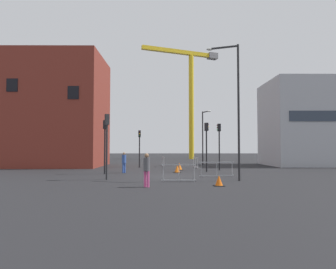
% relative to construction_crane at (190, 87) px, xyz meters
% --- Properties ---
extents(ground, '(160.00, 160.00, 0.00)m').
position_rel_construction_crane_xyz_m(ground, '(-4.15, -31.88, -13.13)').
color(ground, black).
extents(brick_building, '(10.01, 8.56, 12.20)m').
position_rel_construction_crane_xyz_m(brick_building, '(-16.45, -20.35, -7.03)').
color(brick_building, maroon).
rests_on(brick_building, ground).
extents(office_block, '(11.56, 7.88, 9.81)m').
position_rel_construction_crane_xyz_m(office_block, '(13.34, -18.98, -8.22)').
color(office_block, '#A8AAB2').
rests_on(office_block, ground).
extents(construction_crane, '(14.07, 6.18, 19.82)m').
position_rel_construction_crane_xyz_m(construction_crane, '(0.00, 0.00, 0.00)').
color(construction_crane, yellow).
rests_on(construction_crane, ground).
extents(streetlamp_tall, '(2.03, 0.80, 8.73)m').
position_rel_construction_crane_xyz_m(streetlamp_tall, '(0.09, -34.74, -8.03)').
color(streetlamp_tall, '#232326').
rests_on(streetlamp_tall, ground).
extents(streetlamp_short, '(0.90, 1.51, 6.40)m').
position_rel_construction_crane_xyz_m(streetlamp_short, '(0.15, -18.26, -9.31)').
color(streetlamp_short, black).
rests_on(streetlamp_short, ground).
extents(traffic_light_crosswalk, '(0.38, 0.26, 4.27)m').
position_rel_construction_crane_xyz_m(traffic_light_crosswalk, '(-9.19, -29.95, -10.28)').
color(traffic_light_crosswalk, black).
rests_on(traffic_light_crosswalk, ground).
extents(traffic_light_far, '(0.28, 0.38, 3.87)m').
position_rel_construction_crane_xyz_m(traffic_light_far, '(-7.11, -22.53, -10.52)').
color(traffic_light_far, black).
rests_on(traffic_light_far, ground).
extents(traffic_light_island, '(0.35, 0.39, 4.29)m').
position_rel_construction_crane_xyz_m(traffic_light_island, '(-8.20, -34.16, -10.26)').
color(traffic_light_island, '#232326').
rests_on(traffic_light_island, ground).
extents(traffic_light_median, '(0.37, 0.24, 4.28)m').
position_rel_construction_crane_xyz_m(traffic_light_median, '(0.57, -26.29, -10.27)').
color(traffic_light_median, black).
rests_on(traffic_light_median, ground).
extents(traffic_light_corner, '(0.39, 0.30, 4.23)m').
position_rel_construction_crane_xyz_m(traffic_light_corner, '(-0.82, -27.96, -10.30)').
color(traffic_light_corner, black).
rests_on(traffic_light_corner, ground).
extents(pedestrian_walking, '(0.34, 0.34, 1.80)m').
position_rel_construction_crane_xyz_m(pedestrian_walking, '(-5.34, -37.75, -12.08)').
color(pedestrian_walking, '#D14C8C').
rests_on(pedestrian_walking, ground).
extents(pedestrian_waiting, '(0.34, 0.34, 1.70)m').
position_rel_construction_crane_xyz_m(pedestrian_waiting, '(-7.79, -29.03, -12.14)').
color(pedestrian_waiting, '#33519E').
rests_on(pedestrian_waiting, ground).
extents(safety_barrier_mid_span, '(0.33, 2.10, 1.08)m').
position_rel_construction_crane_xyz_m(safety_barrier_mid_span, '(-1.31, -23.07, -12.56)').
color(safety_barrier_mid_span, '#B2B5BA').
rests_on(safety_barrier_mid_span, ground).
extents(safety_barrier_front, '(2.11, 0.17, 1.08)m').
position_rel_construction_crane_xyz_m(safety_barrier_front, '(-3.52, -35.31, -12.56)').
color(safety_barrier_front, '#9EA0A5').
rests_on(safety_barrier_front, ground).
extents(safety_barrier_left_run, '(2.51, 0.36, 1.08)m').
position_rel_construction_crane_xyz_m(safety_barrier_left_run, '(-0.70, -32.41, -12.56)').
color(safety_barrier_left_run, '#9EA0A5').
rests_on(safety_barrier_left_run, ground).
extents(safety_barrier_rear, '(0.26, 2.00, 1.08)m').
position_rel_construction_crane_xyz_m(safety_barrier_rear, '(-4.63, -21.10, -12.56)').
color(safety_barrier_rear, '#9EA0A5').
rests_on(safety_barrier_rear, ground).
extents(traffic_cone_striped, '(0.67, 0.67, 0.68)m').
position_rel_construction_crane_xyz_m(traffic_cone_striped, '(-3.08, -25.80, -12.81)').
color(traffic_cone_striped, black).
rests_on(traffic_cone_striped, ground).
extents(traffic_cone_orange, '(0.58, 0.58, 0.58)m').
position_rel_construction_crane_xyz_m(traffic_cone_orange, '(-1.41, -37.28, -12.86)').
color(traffic_cone_orange, black).
rests_on(traffic_cone_orange, ground).
extents(traffic_cone_by_barrier, '(0.61, 0.61, 0.62)m').
position_rel_construction_crane_xyz_m(traffic_cone_by_barrier, '(-3.38, -28.71, -12.84)').
color(traffic_cone_by_barrier, black).
rests_on(traffic_cone_by_barrier, ground).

